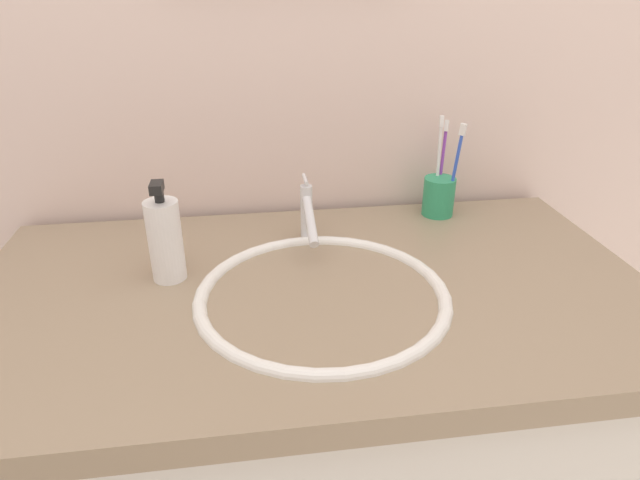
% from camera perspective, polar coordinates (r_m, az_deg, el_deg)
% --- Properties ---
extents(tiled_wall_back, '(2.38, 0.04, 2.40)m').
position_cam_1_polar(tiled_wall_back, '(1.18, -3.22, 20.13)').
color(tiled_wall_back, beige).
rests_on(tiled_wall_back, ground).
extents(vanity_counter, '(1.18, 0.65, 0.84)m').
position_cam_1_polar(vanity_counter, '(1.22, -0.56, -21.80)').
color(vanity_counter, silver).
rests_on(vanity_counter, ground).
extents(sink_basin, '(0.43, 0.43, 0.13)m').
position_cam_1_polar(sink_basin, '(0.94, 0.26, -8.31)').
color(sink_basin, white).
rests_on(sink_basin, vanity_counter).
extents(faucet, '(0.02, 0.16, 0.13)m').
position_cam_1_polar(faucet, '(1.06, -1.29, 2.74)').
color(faucet, silver).
rests_on(faucet, sink_basin).
extents(toothbrush_cup, '(0.07, 0.07, 0.09)m').
position_cam_1_polar(toothbrush_cup, '(1.23, 12.36, 4.49)').
color(toothbrush_cup, '#2D9966').
rests_on(toothbrush_cup, vanity_counter).
extents(toothbrush_white, '(0.01, 0.04, 0.21)m').
position_cam_1_polar(toothbrush_white, '(1.22, 12.37, 8.38)').
color(toothbrush_white, white).
rests_on(toothbrush_white, toothbrush_cup).
extents(toothbrush_blue, '(0.02, 0.02, 0.20)m').
position_cam_1_polar(toothbrush_blue, '(1.19, 14.08, 7.66)').
color(toothbrush_blue, blue).
rests_on(toothbrush_blue, toothbrush_cup).
extents(toothbrush_purple, '(0.03, 0.04, 0.20)m').
position_cam_1_polar(toothbrush_purple, '(1.24, 12.74, 8.20)').
color(toothbrush_purple, purple).
rests_on(toothbrush_purple, toothbrush_cup).
extents(soap_dispenser, '(0.06, 0.06, 0.18)m').
position_cam_1_polar(soap_dispenser, '(0.97, -15.96, 0.06)').
color(soap_dispenser, white).
rests_on(soap_dispenser, vanity_counter).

